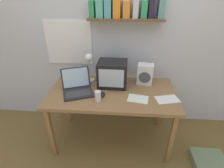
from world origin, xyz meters
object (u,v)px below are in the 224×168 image
at_px(juice_glass, 98,97).
at_px(printed_handout, 167,99).
at_px(floor_cushion, 210,164).
at_px(desk_lamp, 89,63).
at_px(corner_desk, 112,96).
at_px(loose_paper_near_laptop, 138,99).
at_px(laptop, 77,86).
at_px(computer_mouse, 102,94).
at_px(space_heater, 145,74).
at_px(crt_monitor, 112,74).

height_order(juice_glass, printed_handout, juice_glass).
height_order(juice_glass, floor_cushion, juice_glass).
height_order(desk_lamp, printed_handout, desk_lamp).
relative_size(corner_desk, loose_paper_near_laptop, 6.07).
height_order(printed_handout, floor_cushion, printed_handout).
bearing_deg(laptop, desk_lamp, 43.93).
bearing_deg(corner_desk, computer_mouse, -136.13).
bearing_deg(loose_paper_near_laptop, space_heater, 75.09).
bearing_deg(computer_mouse, floor_cushion, -12.09).
relative_size(desk_lamp, space_heater, 1.51).
height_order(corner_desk, crt_monitor, crt_monitor).
height_order(laptop, space_heater, space_heater).
bearing_deg(space_heater, loose_paper_near_laptop, -96.14).
distance_m(corner_desk, printed_handout, 0.63).
bearing_deg(floor_cushion, corner_desk, 162.38).
bearing_deg(floor_cushion, desk_lamp, 158.36).
bearing_deg(printed_handout, computer_mouse, 178.12).
relative_size(laptop, desk_lamp, 1.10).
xyz_separation_m(laptop, juice_glass, (0.27, -0.18, -0.01)).
relative_size(crt_monitor, space_heater, 1.39).
bearing_deg(juice_glass, laptop, 145.66).
distance_m(corner_desk, space_heater, 0.50).
bearing_deg(juice_glass, corner_desk, 56.77).
relative_size(desk_lamp, computer_mouse, 3.49).
height_order(loose_paper_near_laptop, floor_cushion, loose_paper_near_laptop).
bearing_deg(corner_desk, loose_paper_near_laptop, -24.30).
bearing_deg(computer_mouse, loose_paper_near_laptop, -5.28).
xyz_separation_m(space_heater, floor_cushion, (0.75, -0.60, -0.82)).
distance_m(computer_mouse, floor_cushion, 1.46).
bearing_deg(printed_handout, crt_monitor, 155.58).
bearing_deg(computer_mouse, corner_desk, 43.87).
bearing_deg(crt_monitor, floor_cushion, -23.13).
relative_size(desk_lamp, floor_cushion, 1.05).
relative_size(desk_lamp, printed_handout, 1.40).
bearing_deg(computer_mouse, crt_monitor, 69.91).
bearing_deg(crt_monitor, printed_handout, -23.05).
bearing_deg(floor_cushion, crt_monitor, 155.51).
bearing_deg(printed_handout, space_heater, 121.91).
xyz_separation_m(computer_mouse, floor_cushion, (1.25, -0.27, -0.71)).
bearing_deg(loose_paper_near_laptop, corner_desk, 155.70).
distance_m(desk_lamp, loose_paper_near_laptop, 0.73).
relative_size(printed_handout, loose_paper_near_laptop, 1.14).
xyz_separation_m(crt_monitor, juice_glass, (-0.13, -0.37, -0.10)).
height_order(laptop, printed_handout, laptop).
bearing_deg(computer_mouse, printed_handout, -1.88).
xyz_separation_m(space_heater, printed_handout, (0.22, -0.35, -0.13)).
bearing_deg(printed_handout, loose_paper_near_laptop, -177.61).
bearing_deg(crt_monitor, desk_lamp, 172.01).
bearing_deg(space_heater, floor_cushion, -29.62).
distance_m(corner_desk, crt_monitor, 0.27).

